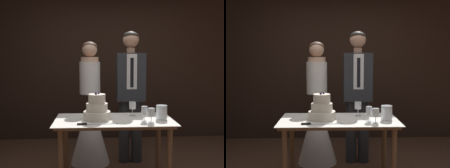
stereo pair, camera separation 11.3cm
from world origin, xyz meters
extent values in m
cube|color=black|center=(0.00, 2.13, 1.39)|extent=(4.92, 0.12, 2.78)
cylinder|color=brown|center=(-0.63, -0.11, 0.37)|extent=(0.06, 0.06, 0.74)
cylinder|color=brown|center=(0.50, -0.11, 0.37)|extent=(0.06, 0.06, 0.74)
cylinder|color=brown|center=(-0.63, 0.42, 0.37)|extent=(0.06, 0.06, 0.74)
cylinder|color=brown|center=(0.50, 0.42, 0.37)|extent=(0.06, 0.06, 0.74)
cube|color=brown|center=(-0.06, 0.15, 0.75)|extent=(1.25, 0.65, 0.03)
cube|color=white|center=(-0.06, 0.15, 0.77)|extent=(1.31, 0.71, 0.01)
cylinder|color=silver|center=(-0.25, 0.15, 0.82)|extent=(0.30, 0.30, 0.09)
cylinder|color=silver|center=(-0.25, 0.15, 0.91)|extent=(0.24, 0.24, 0.09)
cylinder|color=silver|center=(-0.25, 0.15, 1.01)|extent=(0.19, 0.19, 0.10)
sphere|color=#2D1933|center=(-0.23, 0.16, 1.07)|extent=(0.02, 0.02, 0.02)
sphere|color=#2D1933|center=(-0.26, 0.19, 1.07)|extent=(0.02, 0.02, 0.02)
sphere|color=#2D1933|center=(-0.27, 0.16, 1.07)|extent=(0.02, 0.02, 0.02)
sphere|color=#2D1933|center=(-0.26, 0.11, 1.07)|extent=(0.02, 0.02, 0.02)
cube|color=silver|center=(-0.20, -0.07, 0.78)|extent=(0.33, 0.05, 0.00)
cylinder|color=black|center=(-0.41, -0.09, 0.79)|extent=(0.10, 0.03, 0.02)
cylinder|color=silver|center=(0.26, 0.03, 0.78)|extent=(0.06, 0.06, 0.00)
cylinder|color=silver|center=(0.26, 0.03, 0.82)|extent=(0.01, 0.01, 0.07)
cylinder|color=silver|center=(0.26, 0.03, 0.90)|extent=(0.07, 0.07, 0.09)
cylinder|color=silver|center=(0.16, 0.32, 0.78)|extent=(0.07, 0.07, 0.00)
cylinder|color=silver|center=(0.16, 0.32, 0.82)|extent=(0.01, 0.01, 0.08)
cylinder|color=silver|center=(0.16, 0.32, 0.90)|extent=(0.08, 0.08, 0.08)
cylinder|color=maroon|center=(0.16, 0.32, 0.87)|extent=(0.06, 0.06, 0.02)
cylinder|color=silver|center=(0.32, -0.03, 0.78)|extent=(0.07, 0.07, 0.00)
cylinder|color=silver|center=(0.32, -0.03, 0.81)|extent=(0.01, 0.01, 0.07)
cylinder|color=silver|center=(0.32, -0.03, 0.89)|extent=(0.07, 0.07, 0.08)
cylinder|color=silver|center=(0.46, 0.11, 0.86)|extent=(0.12, 0.12, 0.16)
cylinder|color=silver|center=(0.46, 0.11, 0.81)|extent=(0.06, 0.06, 0.07)
sphere|color=#F9CC4C|center=(0.46, 0.11, 0.86)|extent=(0.02, 0.02, 0.02)
cone|color=white|center=(-0.34, 0.89, 0.48)|extent=(0.54, 0.54, 0.97)
cylinder|color=white|center=(-0.34, 0.89, 1.18)|extent=(0.28, 0.28, 0.43)
cylinder|color=#DBAD8E|center=(-0.34, 0.89, 1.43)|extent=(0.24, 0.24, 0.07)
sphere|color=#DBAD8E|center=(-0.34, 0.89, 1.57)|extent=(0.20, 0.20, 0.20)
ellipsoid|color=#472D1E|center=(-0.34, 0.91, 1.60)|extent=(0.21, 0.21, 0.15)
cylinder|color=#282B30|center=(0.13, 0.89, 0.43)|extent=(0.15, 0.15, 0.87)
cylinder|color=#282B30|center=(0.30, 0.89, 0.43)|extent=(0.15, 0.15, 0.87)
cube|color=#282B30|center=(0.21, 0.89, 1.20)|extent=(0.38, 0.24, 0.65)
cube|color=white|center=(0.21, 0.77, 1.27)|extent=(0.13, 0.01, 0.47)
cube|color=black|center=(0.21, 0.76, 1.26)|extent=(0.04, 0.01, 0.39)
cylinder|color=tan|center=(0.21, 0.89, 1.56)|extent=(0.11, 0.11, 0.07)
sphere|color=tan|center=(0.21, 0.89, 1.70)|extent=(0.22, 0.22, 0.22)
ellipsoid|color=black|center=(0.21, 0.90, 1.74)|extent=(0.22, 0.22, 0.14)
camera|label=1|loc=(-0.27, -2.91, 1.47)|focal=45.00mm
camera|label=2|loc=(-0.16, -2.92, 1.47)|focal=45.00mm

